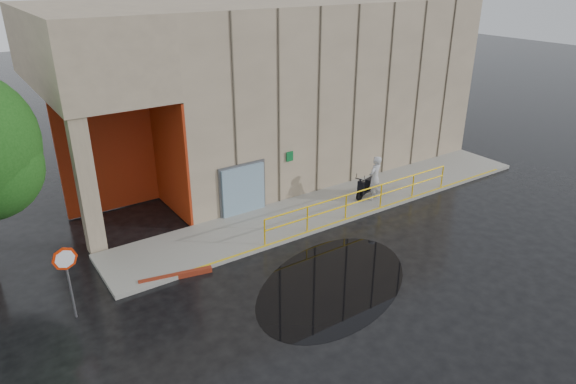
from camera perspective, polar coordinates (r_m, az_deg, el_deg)
name	(u,v)px	position (r m, az deg, el deg)	size (l,w,h in m)	color
ground	(329,284)	(16.89, 4.63, -10.18)	(120.00, 120.00, 0.00)	black
sidewalk	(337,204)	(22.11, 5.52, -1.29)	(20.00, 3.00, 0.15)	gray
building	(276,79)	(26.43, -1.35, 12.46)	(20.00, 10.17, 8.00)	gray
guardrail	(364,200)	(21.09, 8.42, -0.93)	(9.56, 0.06, 1.03)	yellow
person	(375,178)	(22.21, 9.62, 1.55)	(0.71, 0.47, 1.95)	#B3B4B9
scooter	(367,181)	(22.56, 8.80, 1.17)	(1.59, 0.91, 1.20)	black
stop_sign	(66,267)	(15.74, -23.41, -7.64)	(0.71, 0.12, 2.35)	slate
red_curb	(176,276)	(17.46, -12.36, -9.13)	(2.40, 0.18, 0.18)	maroon
puddle	(333,283)	(16.95, 5.02, -10.07)	(6.56, 4.04, 0.01)	black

